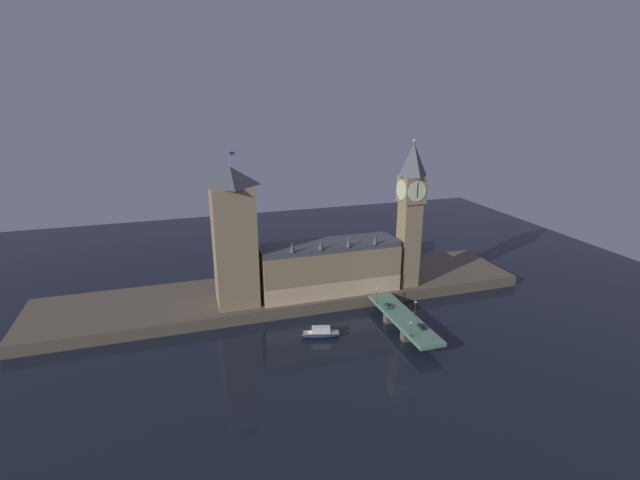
{
  "coord_description": "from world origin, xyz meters",
  "views": [
    {
      "loc": [
        -44.82,
        -153.08,
        90.72
      ],
      "look_at": [
        9.91,
        20.0,
        32.72
      ],
      "focal_mm": 26.0,
      "sensor_mm": 36.0,
      "label": 1
    }
  ],
  "objects": [
    {
      "name": "street_lamp_far",
      "position": [
        31.92,
        9.72,
        10.09
      ],
      "size": [
        1.34,
        0.6,
        7.0
      ],
      "color": "#2D3333",
      "rests_on": "bridge"
    },
    {
      "name": "pedestrian_near_rail",
      "position": [
        32.32,
        -20.81,
        6.68
      ],
      "size": [
        0.38,
        0.38,
        1.81
      ],
      "color": "black",
      "rests_on": "bridge"
    },
    {
      "name": "embankment",
      "position": [
        0.0,
        39.0,
        2.52
      ],
      "size": [
        220.0,
        42.0,
        5.04
      ],
      "color": "brown",
      "rests_on": "ground_plane"
    },
    {
      "name": "ground_plane",
      "position": [
        0.0,
        0.0,
        0.0
      ],
      "size": [
        400.0,
        400.0,
        0.0
      ],
      "primitive_type": "plane",
      "color": "black"
    },
    {
      "name": "pedestrian_mid_walk",
      "position": [
        41.49,
        -5.29,
        6.71
      ],
      "size": [
        0.38,
        0.38,
        1.86
      ],
      "color": "black",
      "rests_on": "bridge"
    },
    {
      "name": "parliament_hall",
      "position": [
        17.12,
        29.64,
        16.42
      ],
      "size": [
        61.82,
        18.63,
        27.37
      ],
      "color": "#8E7A56",
      "rests_on": "embankment"
    },
    {
      "name": "street_lamp_near",
      "position": [
        31.92,
        -19.72,
        9.51
      ],
      "size": [
        1.34,
        0.6,
        6.06
      ],
      "color": "#2D3333",
      "rests_on": "bridge"
    },
    {
      "name": "car_northbound_lead",
      "position": [
        34.61,
        4.48,
        6.4
      ],
      "size": [
        2.05,
        4.56,
        1.46
      ],
      "color": "#235633",
      "rests_on": "bridge"
    },
    {
      "name": "boat_upstream",
      "position": [
        3.66,
        -0.99,
        1.7
      ],
      "size": [
        16.08,
        7.84,
        4.65
      ],
      "color": "#1E2842",
      "rests_on": "ground_plane"
    },
    {
      "name": "clock_tower",
      "position": [
        53.91,
        25.7,
        40.44
      ],
      "size": [
        10.4,
        10.51,
        66.77
      ],
      "color": "#8E7A56",
      "rests_on": "embankment"
    },
    {
      "name": "victoria_tower",
      "position": [
        -23.87,
        29.9,
        34.19
      ],
      "size": [
        17.14,
        17.14,
        64.03
      ],
      "color": "#8E7A56",
      "rests_on": "embankment"
    },
    {
      "name": "bridge",
      "position": [
        36.9,
        -5.0,
        4.25
      ],
      "size": [
        10.41,
        46.0,
        5.72
      ],
      "color": "slate",
      "rests_on": "ground_plane"
    },
    {
      "name": "car_southbound_lead",
      "position": [
        39.19,
        -15.31,
        6.33
      ],
      "size": [
        1.9,
        4.36,
        1.31
      ],
      "color": "black",
      "rests_on": "bridge"
    },
    {
      "name": "street_lamp_mid",
      "position": [
        41.89,
        -5.0,
        9.59
      ],
      "size": [
        1.34,
        0.6,
        6.19
      ],
      "color": "#2D3333",
      "rests_on": "bridge"
    }
  ]
}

